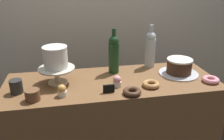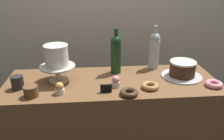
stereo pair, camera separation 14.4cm
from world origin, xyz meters
The scene contains 16 objects.
back_wall centered at (0.00, 0.84, 1.30)m, with size 6.00×0.05×2.60m.
display_counter centered at (0.00, 0.00, 0.47)m, with size 1.43×0.53×0.94m.
cake_stand_pedestal centered at (-0.36, 0.03, 1.02)m, with size 0.23×0.23×0.11m.
white_layer_cake centered at (-0.36, 0.03, 1.12)m, with size 0.15×0.15×0.14m.
silver_serving_platter centered at (0.49, 0.03, 0.95)m, with size 0.28×0.28×0.01m.
chocolate_round_cake centered at (0.49, 0.03, 1.00)m, with size 0.18×0.18×0.11m.
wine_bottle_green centered at (0.04, 0.15, 1.09)m, with size 0.08×0.08×0.33m.
wine_bottle_clear centered at (0.34, 0.21, 1.09)m, with size 0.08×0.08×0.33m.
cupcake_strawberry centered at (0.02, -0.09, 0.98)m, with size 0.06×0.06×0.07m.
cupcake_caramel centered at (-0.33, -0.15, 0.98)m, with size 0.06×0.06×0.07m.
donut_maple centered at (0.23, -0.13, 0.96)m, with size 0.11×0.11×0.03m.
donut_pink centered at (0.64, -0.14, 0.96)m, with size 0.11×0.11×0.03m.
donut_chocolate centered at (0.08, -0.21, 0.96)m, with size 0.11×0.11×0.03m.
cookie_stack centered at (-0.49, -0.17, 0.97)m, with size 0.08×0.08×0.07m.
price_sign_chalkboard centered at (-0.05, -0.16, 0.97)m, with size 0.07×0.01×0.05m.
coffee_cup_ceramic centered at (-0.60, -0.06, 0.98)m, with size 0.08×0.08×0.08m.
Camera 1 is at (-0.27, -1.42, 1.61)m, focal length 37.82 mm.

